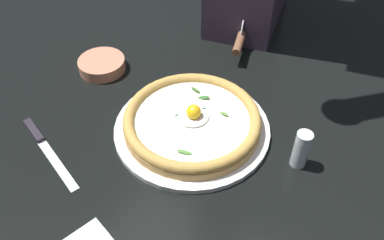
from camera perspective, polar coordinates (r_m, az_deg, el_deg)
ground_plane at (r=0.90m, az=-1.51°, el=-2.72°), size 2.40×2.40×0.03m
pizza_plate at (r=0.89m, az=-0.00°, el=-1.19°), size 0.34×0.34×0.01m
pizza at (r=0.87m, az=0.00°, el=-0.07°), size 0.30×0.30×0.05m
side_bowl at (r=1.07m, az=-12.57°, el=7.61°), size 0.12×0.12×0.03m
pizza_cutter at (r=1.10m, az=6.85°, el=11.30°), size 0.06×0.15×0.09m
table_knife at (r=0.92m, az=-20.35°, el=-2.97°), size 0.23×0.10×0.01m
pepper_shaker at (r=0.83m, az=15.13°, el=-4.01°), size 0.03×0.03×0.09m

